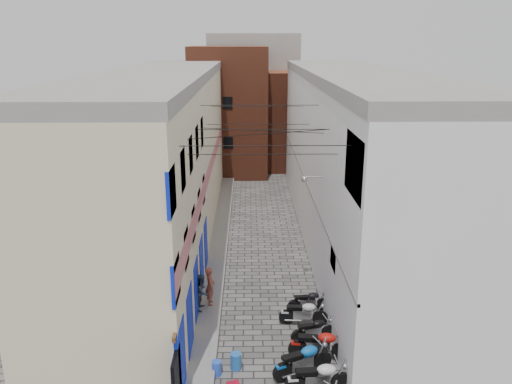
{
  "coord_description": "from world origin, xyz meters",
  "views": [
    {
      "loc": [
        -0.49,
        -12.2,
        10.42
      ],
      "look_at": [
        -0.11,
        12.18,
        3.0
      ],
      "focal_mm": 35.0,
      "sensor_mm": 36.0,
      "label": 1
    }
  ],
  "objects_px": {
    "person_a": "(210,286)",
    "person_b": "(202,292)",
    "motorcycle_d": "(320,343)",
    "water_jug_far": "(236,361)",
    "water_jug_near": "(217,368)",
    "motorcycle_c": "(303,359)",
    "motorcycle_f": "(304,312)",
    "motorcycle_g": "(309,300)",
    "motorcycle_b": "(319,376)",
    "motorcycle_e": "(314,329)"
  },
  "relations": [
    {
      "from": "person_a",
      "to": "person_b",
      "type": "xyz_separation_m",
      "value": [
        -0.3,
        -0.36,
        -0.07
      ]
    },
    {
      "from": "motorcycle_d",
      "to": "water_jug_far",
      "type": "bearing_deg",
      "value": -73.91
    },
    {
      "from": "water_jug_near",
      "to": "water_jug_far",
      "type": "bearing_deg",
      "value": 26.76
    },
    {
      "from": "person_b",
      "to": "water_jug_far",
      "type": "bearing_deg",
      "value": -147.97
    },
    {
      "from": "motorcycle_c",
      "to": "person_b",
      "type": "xyz_separation_m",
      "value": [
        -3.59,
        3.86,
        0.36
      ]
    },
    {
      "from": "motorcycle_f",
      "to": "motorcycle_d",
      "type": "bearing_deg",
      "value": 11.92
    },
    {
      "from": "water_jug_far",
      "to": "person_a",
      "type": "bearing_deg",
      "value": 106.15
    },
    {
      "from": "motorcycle_c",
      "to": "motorcycle_g",
      "type": "bearing_deg",
      "value": 146.58
    },
    {
      "from": "motorcycle_g",
      "to": "person_a",
      "type": "height_order",
      "value": "person_a"
    },
    {
      "from": "motorcycle_b",
      "to": "motorcycle_e",
      "type": "height_order",
      "value": "motorcycle_b"
    },
    {
      "from": "motorcycle_b",
      "to": "motorcycle_c",
      "type": "bearing_deg",
      "value": -160.41
    },
    {
      "from": "motorcycle_c",
      "to": "water_jug_far",
      "type": "distance_m",
      "value": 2.23
    },
    {
      "from": "motorcycle_c",
      "to": "motorcycle_g",
      "type": "xyz_separation_m",
      "value": [
        0.66,
        4.0,
        -0.13
      ]
    },
    {
      "from": "motorcycle_c",
      "to": "motorcycle_e",
      "type": "distance_m",
      "value": 2.02
    },
    {
      "from": "motorcycle_c",
      "to": "water_jug_far",
      "type": "xyz_separation_m",
      "value": [
        -2.17,
        0.38,
        -0.33
      ]
    },
    {
      "from": "person_a",
      "to": "person_b",
      "type": "height_order",
      "value": "person_a"
    },
    {
      "from": "motorcycle_c",
      "to": "motorcycle_g",
      "type": "height_order",
      "value": "motorcycle_c"
    },
    {
      "from": "motorcycle_b",
      "to": "motorcycle_d",
      "type": "xyz_separation_m",
      "value": [
        0.27,
        1.71,
        0.01
      ]
    },
    {
      "from": "person_b",
      "to": "water_jug_far",
      "type": "distance_m",
      "value": 3.82
    },
    {
      "from": "motorcycle_e",
      "to": "motorcycle_f",
      "type": "xyz_separation_m",
      "value": [
        -0.25,
        1.12,
        0.05
      ]
    },
    {
      "from": "motorcycle_b",
      "to": "motorcycle_d",
      "type": "relative_size",
      "value": 0.99
    },
    {
      "from": "motorcycle_f",
      "to": "water_jug_near",
      "type": "relative_size",
      "value": 3.78
    },
    {
      "from": "motorcycle_c",
      "to": "motorcycle_e",
      "type": "xyz_separation_m",
      "value": [
        0.59,
        1.93,
        -0.12
      ]
    },
    {
      "from": "motorcycle_b",
      "to": "water_jug_near",
      "type": "height_order",
      "value": "motorcycle_b"
    },
    {
      "from": "motorcycle_f",
      "to": "water_jug_far",
      "type": "height_order",
      "value": "motorcycle_f"
    },
    {
      "from": "motorcycle_b",
      "to": "motorcycle_g",
      "type": "xyz_separation_m",
      "value": [
        0.26,
        4.87,
        -0.12
      ]
    },
    {
      "from": "person_a",
      "to": "person_b",
      "type": "distance_m",
      "value": 0.48
    },
    {
      "from": "motorcycle_c",
      "to": "motorcycle_d",
      "type": "bearing_deg",
      "value": 117.78
    },
    {
      "from": "person_b",
      "to": "water_jug_near",
      "type": "xyz_separation_m",
      "value": [
        0.8,
        -3.79,
        -0.73
      ]
    },
    {
      "from": "motorcycle_e",
      "to": "motorcycle_f",
      "type": "relative_size",
      "value": 0.91
    },
    {
      "from": "motorcycle_g",
      "to": "water_jug_far",
      "type": "xyz_separation_m",
      "value": [
        -2.83,
        -3.62,
        -0.21
      ]
    },
    {
      "from": "motorcycle_c",
      "to": "water_jug_near",
      "type": "xyz_separation_m",
      "value": [
        -2.79,
        0.07,
        -0.37
      ]
    },
    {
      "from": "motorcycle_d",
      "to": "motorcycle_g",
      "type": "relative_size",
      "value": 1.27
    },
    {
      "from": "motorcycle_e",
      "to": "person_b",
      "type": "relative_size",
      "value": 1.17
    },
    {
      "from": "motorcycle_f",
      "to": "person_b",
      "type": "bearing_deg",
      "value": -98.01
    },
    {
      "from": "motorcycle_d",
      "to": "person_b",
      "type": "height_order",
      "value": "person_b"
    },
    {
      "from": "motorcycle_b",
      "to": "person_a",
      "type": "distance_m",
      "value": 6.29
    },
    {
      "from": "motorcycle_b",
      "to": "water_jug_far",
      "type": "height_order",
      "value": "motorcycle_b"
    },
    {
      "from": "person_a",
      "to": "water_jug_near",
      "type": "distance_m",
      "value": 4.25
    },
    {
      "from": "water_jug_near",
      "to": "motorcycle_c",
      "type": "bearing_deg",
      "value": -1.46
    },
    {
      "from": "motorcycle_d",
      "to": "person_a",
      "type": "xyz_separation_m",
      "value": [
        -3.95,
        3.37,
        0.43
      ]
    },
    {
      "from": "motorcycle_d",
      "to": "motorcycle_e",
      "type": "xyz_separation_m",
      "value": [
        -0.07,
        1.08,
        -0.13
      ]
    },
    {
      "from": "motorcycle_g",
      "to": "water_jug_near",
      "type": "relative_size",
      "value": 3.42
    },
    {
      "from": "motorcycle_d",
      "to": "water_jug_near",
      "type": "xyz_separation_m",
      "value": [
        -3.45,
        -0.77,
        -0.37
      ]
    },
    {
      "from": "motorcycle_f",
      "to": "motorcycle_g",
      "type": "relative_size",
      "value": 1.1
    },
    {
      "from": "motorcycle_g",
      "to": "motorcycle_b",
      "type": "bearing_deg",
      "value": -9.07
    },
    {
      "from": "motorcycle_e",
      "to": "water_jug_near",
      "type": "relative_size",
      "value": 3.46
    },
    {
      "from": "motorcycle_d",
      "to": "person_b",
      "type": "xyz_separation_m",
      "value": [
        -4.25,
        3.02,
        0.36
      ]
    },
    {
      "from": "motorcycle_e",
      "to": "motorcycle_f",
      "type": "distance_m",
      "value": 1.14
    },
    {
      "from": "motorcycle_e",
      "to": "motorcycle_f",
      "type": "height_order",
      "value": "motorcycle_f"
    }
  ]
}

